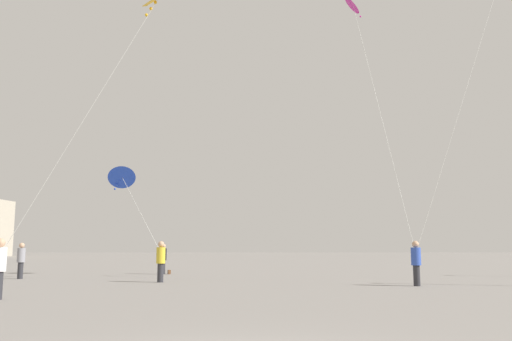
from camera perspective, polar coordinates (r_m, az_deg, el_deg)
person_in_black at (r=32.36m, az=-9.76°, el=-9.03°), size 0.38×0.38×1.75m
person_in_grey at (r=29.74m, az=-23.55°, el=-8.56°), size 0.39×0.39×1.78m
person_in_yellow at (r=25.06m, az=-10.02°, el=-9.25°), size 0.40×0.40×1.83m
person_in_blue at (r=23.30m, az=16.54°, el=-9.15°), size 0.40×0.40×1.82m
kite_cobalt_diamond at (r=28.56m, az=-13.98°, el=-0.63°), size 3.43×3.49×4.44m
kite_magenta_diamond at (r=30.56m, az=10.24°, el=16.66°), size 1.91×5.63×13.60m
handbag_beside_flyer at (r=32.42m, az=-9.15°, el=-10.53°), size 0.24×0.35×0.24m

